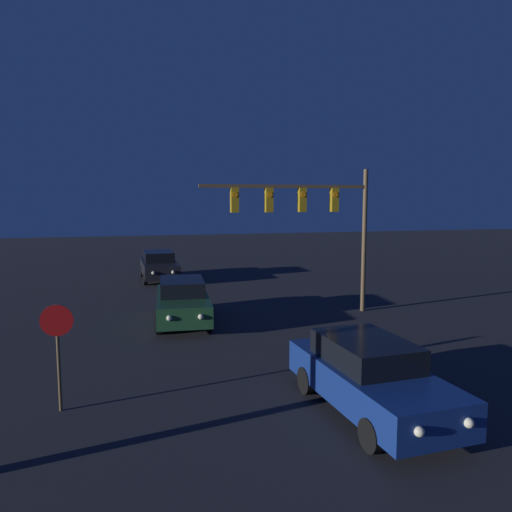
{
  "coord_description": "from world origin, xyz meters",
  "views": [
    {
      "loc": [
        -3.45,
        0.09,
        4.53
      ],
      "look_at": [
        0.0,
        13.59,
        2.87
      ],
      "focal_mm": 35.0,
      "sensor_mm": 36.0,
      "label": 1
    }
  ],
  "objects_px": {
    "car_far": "(159,265)",
    "traffic_signal_mast": "(312,211)",
    "stop_sign": "(57,338)",
    "car_near": "(369,376)",
    "car_mid": "(182,301)"
  },
  "relations": [
    {
      "from": "stop_sign",
      "to": "car_near",
      "type": "bearing_deg",
      "value": -15.08
    },
    {
      "from": "car_far",
      "to": "traffic_signal_mast",
      "type": "distance_m",
      "value": 11.39
    },
    {
      "from": "traffic_signal_mast",
      "to": "car_near",
      "type": "bearing_deg",
      "value": -102.74
    },
    {
      "from": "car_far",
      "to": "traffic_signal_mast",
      "type": "height_order",
      "value": "traffic_signal_mast"
    },
    {
      "from": "traffic_signal_mast",
      "to": "stop_sign",
      "type": "relative_size",
      "value": 2.87
    },
    {
      "from": "car_near",
      "to": "stop_sign",
      "type": "relative_size",
      "value": 2.06
    },
    {
      "from": "car_mid",
      "to": "stop_sign",
      "type": "xyz_separation_m",
      "value": [
        -3.32,
        -6.94,
        0.79
      ]
    },
    {
      "from": "car_mid",
      "to": "traffic_signal_mast",
      "type": "bearing_deg",
      "value": -174.96
    },
    {
      "from": "stop_sign",
      "to": "traffic_signal_mast",
      "type": "bearing_deg",
      "value": 40.32
    },
    {
      "from": "car_mid",
      "to": "car_far",
      "type": "bearing_deg",
      "value": -84.55
    },
    {
      "from": "car_near",
      "to": "car_mid",
      "type": "bearing_deg",
      "value": -74.91
    },
    {
      "from": "car_near",
      "to": "car_far",
      "type": "bearing_deg",
      "value": -83.99
    },
    {
      "from": "stop_sign",
      "to": "car_mid",
      "type": "bearing_deg",
      "value": 64.45
    },
    {
      "from": "car_far",
      "to": "traffic_signal_mast",
      "type": "xyz_separation_m",
      "value": [
        5.22,
        -9.61,
        3.18
      ]
    },
    {
      "from": "car_mid",
      "to": "stop_sign",
      "type": "relative_size",
      "value": 2.06
    }
  ]
}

